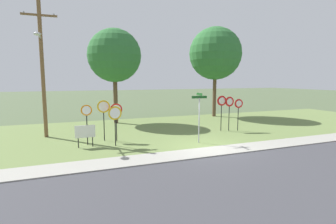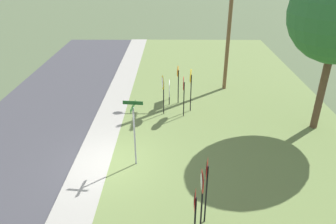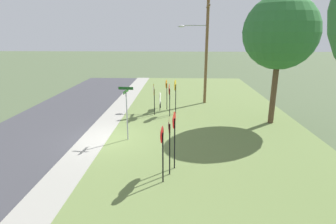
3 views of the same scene
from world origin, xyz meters
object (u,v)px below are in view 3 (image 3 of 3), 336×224
Objects in this scene: stop_sign_near_right at (154,93)px; yield_sign_near_left at (169,132)px; street_name_post at (127,109)px; stop_sign_far_center at (167,89)px; oak_tree_left at (280,33)px; utility_pole at (205,46)px; notice_board at (160,99)px; stop_sign_far_left at (169,93)px; yield_sign_near_right at (162,141)px; yield_sign_far_left at (174,126)px; stop_sign_near_left at (175,89)px.

stop_sign_near_right is 0.90× the size of yield_sign_near_left.
yield_sign_near_left is 0.85× the size of street_name_post.
stop_sign_far_center is 8.71m from oak_tree_left.
yield_sign_near_left is 0.29× the size of utility_pole.
street_name_post is 10.42m from oak_tree_left.
utility_pole reaches higher than notice_board.
utility_pole is 1.10× the size of oak_tree_left.
stop_sign_far_center is 0.27× the size of utility_pole.
oak_tree_left reaches higher than stop_sign_far_left.
yield_sign_near_right is at bearing -1.32° from stop_sign_near_right.
stop_sign_near_right is 9.34m from yield_sign_near_right.
yield_sign_near_right is 13.76m from utility_pole.
stop_sign_far_left is 0.29× the size of oak_tree_left.
yield_sign_near_left is at bearing 10.14° from stop_sign_far_center.
yield_sign_near_left reaches higher than stop_sign_near_right.
yield_sign_far_left reaches higher than stop_sign_far_center.
yield_sign_near_left is at bearing 166.21° from yield_sign_near_right.
stop_sign_near_left is 1.98m from notice_board.
yield_sign_near_left is 0.31× the size of oak_tree_left.
stop_sign_far_center is at bearing 141.86° from stop_sign_near_right.
stop_sign_far_left is 1.87× the size of notice_board.
notice_board is (-0.15, -0.51, -0.85)m from stop_sign_far_center.
oak_tree_left reaches higher than yield_sign_far_left.
notice_board is at bearing -57.47° from utility_pole.
yield_sign_near_right is at bearing -10.64° from yield_sign_far_left.
stop_sign_near_left is 1.00× the size of yield_sign_near_left.
stop_sign_near_right is 1.86m from notice_board.
utility_pole is (-11.97, 2.27, 2.83)m from yield_sign_far_left.
yield_sign_near_left is 1.07× the size of yield_sign_near_right.
yield_sign_near_left is (8.64, 1.40, 0.23)m from stop_sign_near_right.
yield_sign_far_left is at bearing 8.87° from stop_sign_near_left.
street_name_post is (6.28, -1.89, 0.10)m from stop_sign_far_center.
yield_sign_far_left is 0.87× the size of street_name_post.
utility_pole is at bearing 156.02° from street_name_post.
yield_sign_far_left reaches higher than stop_sign_near_left.
stop_sign_far_left is 2.22m from notice_board.
stop_sign_near_right is at bearing -159.06° from yield_sign_far_left.
stop_sign_far_center is at bearing -138.29° from stop_sign_near_left.
stop_sign_near_left is 1.60m from stop_sign_near_right.
yield_sign_near_left is 13.08m from utility_pole.
yield_sign_near_right reaches higher than stop_sign_near_right.
street_name_post is at bearing -131.41° from yield_sign_far_left.
yield_sign_near_right reaches higher than notice_board.
oak_tree_left reaches higher than stop_sign_near_left.
oak_tree_left is at bearing 146.10° from yield_sign_far_left.
stop_sign_near_right is 0.76× the size of street_name_post.
yield_sign_far_left is 9.86m from notice_board.
oak_tree_left is at bearing 116.04° from street_name_post.
yield_sign_near_right is at bearing 2.24° from stop_sign_far_left.
yield_sign_near_left is 4.55m from street_name_post.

